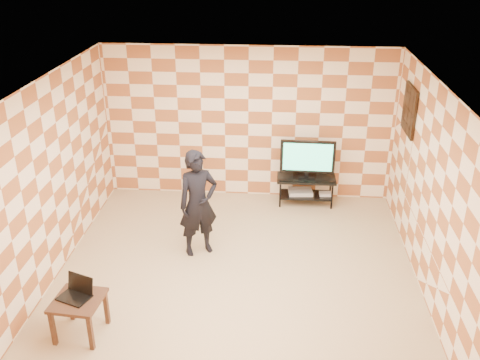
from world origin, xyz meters
name	(u,v)px	position (x,y,z in m)	size (l,w,h in m)	color
floor	(237,271)	(0.00, 0.00, 0.00)	(5.00, 5.00, 0.00)	tan
wall_back	(248,124)	(0.00, 2.50, 1.35)	(5.00, 0.02, 2.70)	#FCE0BA
wall_front	(214,306)	(0.00, -2.50, 1.35)	(5.00, 0.02, 2.70)	#FCE0BA
wall_left	(51,179)	(-2.50, 0.00, 1.35)	(0.02, 5.00, 2.70)	#FCE0BA
wall_right	(431,192)	(2.50, 0.00, 1.35)	(0.02, 5.00, 2.70)	#FCE0BA
ceiling	(236,84)	(0.00, 0.00, 2.70)	(5.00, 5.00, 0.02)	white
wall_art	(409,110)	(2.47, 1.55, 1.95)	(0.04, 0.72, 0.72)	black
tv_stand	(306,184)	(1.04, 2.19, 0.37)	(1.01, 0.46, 0.50)	black
tv	(308,158)	(1.04, 2.19, 0.87)	(0.93, 0.18, 0.68)	black
dvd_player	(300,192)	(0.95, 2.22, 0.21)	(0.41, 0.29, 0.07)	silver
game_console	(325,194)	(1.38, 2.19, 0.20)	(0.21, 0.15, 0.05)	silver
side_table	(78,305)	(-1.74, -1.42, 0.41)	(0.60, 0.60, 0.50)	#342217
laptop	(77,292)	(-1.76, -1.36, 0.55)	(0.43, 0.39, 0.24)	black
person	(198,203)	(-0.60, 0.49, 0.81)	(0.59, 0.39, 1.61)	black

